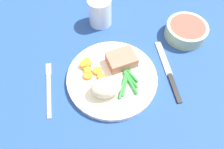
{
  "coord_description": "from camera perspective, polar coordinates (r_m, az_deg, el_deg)",
  "views": [
    {
      "loc": [
        -2.62,
        -31.18,
        52.43
      ],
      "look_at": [
        2.34,
        -2.15,
        4.6
      ],
      "focal_mm": 34.07,
      "sensor_mm": 36.0,
      "label": 1
    }
  ],
  "objects": [
    {
      "name": "knife",
      "position": [
        0.62,
        14.9,
        0.74
      ],
      "size": [
        1.7,
        20.5,
        0.64
      ],
      "rotation": [
        0.0,
        0.0,
        -0.02
      ],
      "color": "black",
      "rests_on": "dining_table"
    },
    {
      "name": "green_beans",
      "position": [
        0.56,
        4.19,
        -1.67
      ],
      "size": [
        6.42,
        9.62,
        0.88
      ],
      "color": "#2D8C38",
      "rests_on": "dinner_plate"
    },
    {
      "name": "water_glass",
      "position": [
        0.69,
        -3.24,
        16.11
      ],
      "size": [
        7.26,
        7.26,
        9.0
      ],
      "color": "silver",
      "rests_on": "dining_table"
    },
    {
      "name": "salad_bowl",
      "position": [
        0.7,
        19.26,
        11.13
      ],
      "size": [
        12.45,
        12.45,
        4.25
      ],
      "color": "#99B28C",
      "rests_on": "dining_table"
    },
    {
      "name": "dinner_plate",
      "position": [
        0.58,
        0.0,
        -0.94
      ],
      "size": [
        24.4,
        24.4,
        1.6
      ],
      "primitive_type": "cylinder",
      "color": "white",
      "rests_on": "dining_table"
    },
    {
      "name": "dining_table",
      "position": [
        0.6,
        -2.54,
        -0.4
      ],
      "size": [
        120.0,
        90.0,
        2.0
      ],
      "color": "#234793",
      "rests_on": "ground"
    },
    {
      "name": "fork",
      "position": [
        0.59,
        -16.6,
        -3.81
      ],
      "size": [
        1.44,
        16.6,
        0.4
      ],
      "rotation": [
        0.0,
        0.0,
        -0.07
      ],
      "color": "silver",
      "rests_on": "dining_table"
    },
    {
      "name": "carrot_slices",
      "position": [
        0.58,
        -6.2,
        1.65
      ],
      "size": [
        6.19,
        7.33,
        1.28
      ],
      "color": "orange",
      "rests_on": "dinner_plate"
    },
    {
      "name": "mashed_potatoes",
      "position": [
        0.53,
        -1.56,
        -3.54
      ],
      "size": [
        7.85,
        5.3,
        4.86
      ],
      "primitive_type": "ellipsoid",
      "color": "beige",
      "rests_on": "dinner_plate"
    },
    {
      "name": "meat_portion",
      "position": [
        0.58,
        2.57,
        3.99
      ],
      "size": [
        8.64,
        7.23,
        3.3
      ],
      "primitive_type": "cube",
      "rotation": [
        0.0,
        0.0,
        0.2
      ],
      "color": "#A86B56",
      "rests_on": "dinner_plate"
    }
  ]
}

